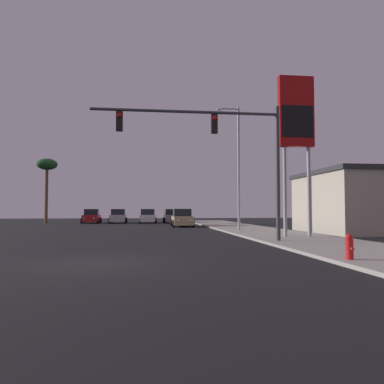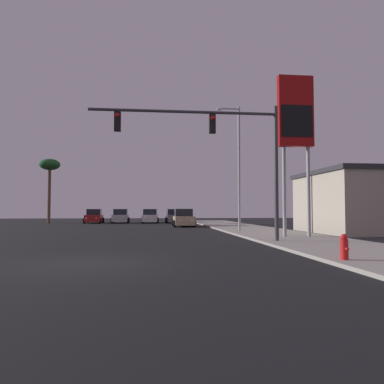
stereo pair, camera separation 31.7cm
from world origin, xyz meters
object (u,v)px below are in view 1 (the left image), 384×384
(car_red, at_px, (92,217))
(street_lamp, at_px, (237,161))
(gas_station_sign, at_px, (296,120))
(fire_hydrant, at_px, (349,247))
(car_white, at_px, (148,217))
(car_silver, at_px, (118,217))
(palm_tree_far, at_px, (47,167))
(traffic_light_mast, at_px, (223,142))
(car_grey, at_px, (172,217))
(car_tan, at_px, (182,219))

(car_red, relative_size, street_lamp, 0.48)
(gas_station_sign, xyz_separation_m, fire_hydrant, (-2.34, -9.42, -6.13))
(gas_station_sign, bearing_deg, car_white, 107.50)
(car_red, xyz_separation_m, car_silver, (3.12, 0.08, 0.00))
(fire_hydrant, bearing_deg, car_silver, 104.84)
(car_white, xyz_separation_m, palm_tree_far, (-11.82, -0.41, 5.81))
(traffic_light_mast, relative_size, gas_station_sign, 1.00)
(gas_station_sign, bearing_deg, street_lamp, 105.55)
(car_silver, distance_m, traffic_light_mast, 29.79)
(car_white, relative_size, street_lamp, 0.48)
(car_white, relative_size, car_red, 1.00)
(fire_hydrant, height_order, palm_tree_far, palm_tree_far)
(car_grey, distance_m, car_silver, 6.46)
(car_grey, distance_m, palm_tree_far, 15.82)
(street_lamp, height_order, fire_hydrant, street_lamp)
(car_white, relative_size, car_tan, 1.01)
(car_grey, xyz_separation_m, gas_station_sign, (5.28, -25.89, 5.86))
(car_grey, bearing_deg, car_tan, 90.15)
(car_red, bearing_deg, car_grey, 177.32)
(car_silver, relative_size, traffic_light_mast, 0.48)
(car_tan, bearing_deg, car_silver, -57.16)
(traffic_light_mast, height_order, gas_station_sign, gas_station_sign)
(car_tan, bearing_deg, street_lamp, 109.22)
(car_grey, height_order, gas_station_sign, gas_station_sign)
(palm_tree_far, bearing_deg, car_grey, 1.51)
(car_tan, bearing_deg, palm_tree_far, -33.45)
(car_grey, bearing_deg, gas_station_sign, 99.94)
(car_white, distance_m, car_grey, 2.89)
(car_red, relative_size, palm_tree_far, 0.57)
(street_lamp, relative_size, gas_station_sign, 1.00)
(car_tan, relative_size, car_red, 0.99)
(car_white, distance_m, palm_tree_far, 13.18)
(car_tan, xyz_separation_m, fire_hydrant, (2.63, -24.99, -0.27))
(car_white, distance_m, fire_hydrant, 35.81)
(car_grey, relative_size, car_silver, 1.00)
(traffic_light_mast, bearing_deg, car_silver, 103.76)
(traffic_light_mast, bearing_deg, car_grey, 91.13)
(street_lamp, bearing_deg, palm_tree_far, 133.78)
(car_tan, relative_size, car_silver, 1.00)
(car_tan, relative_size, car_grey, 0.99)
(street_lamp, bearing_deg, car_red, 123.84)
(car_red, relative_size, traffic_light_mast, 0.48)
(car_tan, distance_m, car_red, 14.37)
(car_silver, distance_m, fire_hydrant, 36.71)
(traffic_light_mast, relative_size, palm_tree_far, 1.18)
(fire_hydrant, bearing_deg, car_tan, 96.00)
(car_grey, bearing_deg, car_white, -1.92)
(car_white, relative_size, gas_station_sign, 0.48)
(car_tan, bearing_deg, car_red, -46.46)
(car_tan, relative_size, gas_station_sign, 0.48)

